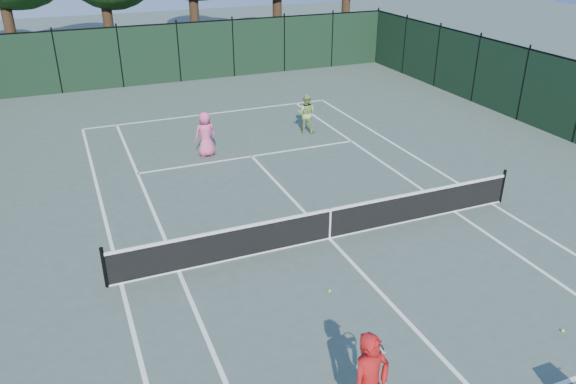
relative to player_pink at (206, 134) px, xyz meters
name	(u,v)px	position (x,y,z in m)	size (l,w,h in m)	color
ground	(329,239)	(1.49, -7.12, -0.83)	(90.00, 90.00, 0.00)	#455449
sideline_doubles_left	(121,283)	(-4.00, -7.12, -0.82)	(0.10, 23.77, 0.01)	white
sideline_doubles_right	(491,203)	(6.97, -7.12, -0.82)	(0.10, 23.77, 0.01)	white
sideline_singles_left	(179,271)	(-2.63, -7.12, -0.82)	(0.10, 23.77, 0.01)	white
sideline_singles_right	(454,211)	(5.60, -7.12, -0.82)	(0.10, 23.77, 0.01)	white
baseline_far	(212,114)	(1.49, 4.77, -0.82)	(10.97, 0.10, 0.01)	white
service_line_far	(252,156)	(1.49, -0.72, -0.82)	(8.23, 0.10, 0.01)	white
center_service_line	(329,238)	(1.49, -7.12, -0.82)	(0.10, 12.80, 0.01)	white
tennis_net	(330,223)	(1.49, -7.12, -0.35)	(11.69, 0.09, 1.06)	black
fence_far	(179,53)	(1.49, 10.88, 0.67)	(24.00, 0.05, 3.00)	black
player_pink	(206,134)	(0.00, 0.00, 0.00)	(0.86, 0.61, 1.65)	#E55188
player_green	(306,113)	(4.39, 0.92, -0.04)	(0.97, 0.94, 1.58)	#97B95C
loose_ball_near_cart	(563,331)	(4.28, -12.42, -0.79)	(0.07, 0.07, 0.07)	#F0F532
loose_ball_midcourt	(330,291)	(0.41, -9.30, -0.79)	(0.07, 0.07, 0.07)	#C1E12E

